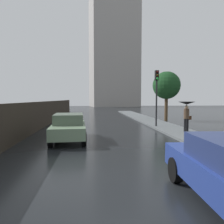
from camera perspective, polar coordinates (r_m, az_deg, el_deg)
ground at (r=5.74m, az=0.13°, el=-19.02°), size 120.00×120.00×0.00m
car_green_mid_road at (r=11.26m, az=-11.71°, el=-3.93°), size 1.93×3.97×1.41m
pedestrian_with_umbrella_near at (r=13.93m, az=19.70°, el=1.05°), size 1.05×1.05×1.89m
traffic_light at (r=16.12m, az=12.11°, el=6.55°), size 0.26×0.39×4.19m
street_tree_mid at (r=21.72m, az=14.66°, el=7.00°), size 2.74×2.74×4.93m
distant_tower at (r=62.24m, az=0.51°, el=16.02°), size 14.33×11.34×35.15m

